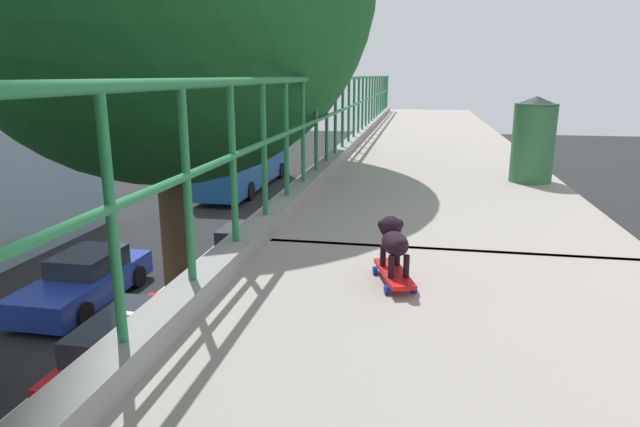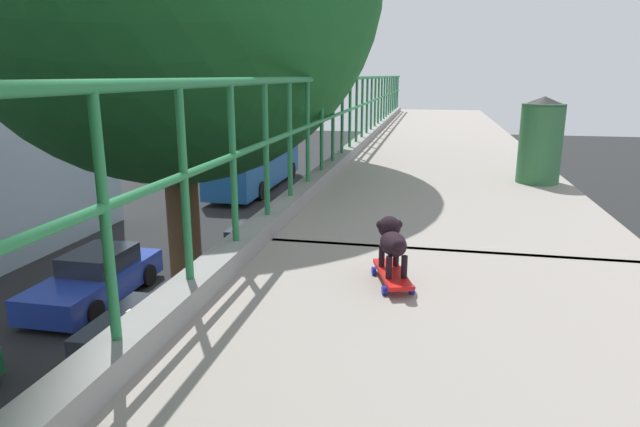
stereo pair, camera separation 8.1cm
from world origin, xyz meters
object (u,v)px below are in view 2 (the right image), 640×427
at_px(car_blue_sixth, 96,279).
at_px(city_bus, 256,154).
at_px(toy_skateboard, 392,275).
at_px(small_dog, 392,239).
at_px(litter_bin, 541,139).
at_px(car_red_taxi_fifth, 144,345).
at_px(car_black_seventh, 257,249).

relative_size(car_blue_sixth, city_bus, 0.45).
height_order(city_bus, toy_skateboard, toy_skateboard).
height_order(small_dog, litter_bin, litter_bin).
relative_size(car_red_taxi_fifth, litter_bin, 4.57).
xyz_separation_m(car_blue_sixth, city_bus, (-0.51, 16.05, 1.31)).
relative_size(car_red_taxi_fifth, car_black_seventh, 1.16).
height_order(car_black_seventh, small_dog, small_dog).
height_order(car_red_taxi_fifth, city_bus, city_bus).
relative_size(city_bus, litter_bin, 10.32).
xyz_separation_m(car_blue_sixth, toy_skateboard, (8.95, -9.83, 4.43)).
xyz_separation_m(car_red_taxi_fifth, toy_skateboard, (5.55, -6.42, 4.36)).
xyz_separation_m(city_bus, small_dog, (9.45, -25.85, 3.33)).
bearing_deg(small_dog, litter_bin, 68.07).
bearing_deg(car_black_seventh, city_bus, 108.23).
bearing_deg(car_blue_sixth, toy_skateboard, -47.69).
distance_m(car_blue_sixth, small_dog, 14.05).
xyz_separation_m(city_bus, litter_bin, (10.86, -22.35, 3.56)).
bearing_deg(small_dog, toy_skateboard, -73.78).
xyz_separation_m(toy_skateboard, small_dog, (-0.01, 0.03, 0.21)).
xyz_separation_m(toy_skateboard, litter_bin, (1.40, 3.53, 0.44)).
bearing_deg(car_black_seventh, litter_bin, -55.49).
distance_m(car_black_seventh, litter_bin, 12.80).
distance_m(small_dog, litter_bin, 3.77).
bearing_deg(litter_bin, toy_skateboard, -111.60).
bearing_deg(car_red_taxi_fifth, litter_bin, -22.60).
distance_m(car_red_taxi_fifth, car_blue_sixth, 4.82).
distance_m(car_red_taxi_fifth, small_dog, 9.61).
xyz_separation_m(car_red_taxi_fifth, car_black_seventh, (0.24, 6.87, -0.05)).
distance_m(car_red_taxi_fifth, litter_bin, 8.92).
bearing_deg(toy_skateboard, city_bus, 110.08).
bearing_deg(car_blue_sixth, small_dog, -47.62).
xyz_separation_m(car_black_seventh, toy_skateboard, (5.31, -13.29, 4.41)).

